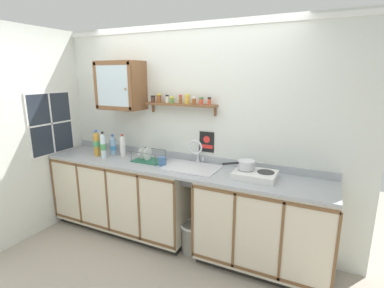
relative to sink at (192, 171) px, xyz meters
The scene contains 21 objects.
floor 1.00m from the sink, 119.35° to the right, with size 6.37×6.37×0.00m, color #9E9384.
back_wall 0.48m from the sink, 124.96° to the left, with size 3.97×0.07×2.50m.
side_wall_left 2.03m from the sink, 161.23° to the right, with size 0.05×3.39×2.50m, color silver.
lower_cabinet_run 1.05m from the sink, behind, with size 1.84×0.58×0.92m.
lower_cabinet_run_right 0.93m from the sink, ahead, with size 1.33×0.58×0.92m.
countertop 0.20m from the sink, 169.20° to the right, with size 3.33×0.60×0.03m, color #9EA3A8.
backsplash 0.32m from the sink, 128.68° to the left, with size 3.33×0.02×0.08m, color #9EA3A8.
sink is the anchor object (origin of this frame).
hot_plate_stove 0.71m from the sink, ahead, with size 0.41×0.31×0.07m.
saucepan 0.62m from the sink, ahead, with size 0.29×0.26×0.09m.
bottle_juice_amber_0 1.30m from the sink, behind, with size 0.08×0.08×0.32m.
bottle_water_blue_1 1.16m from the sink, behind, with size 0.08×0.08×0.25m.
bottle_opaque_white_2 1.00m from the sink, behind, with size 0.07×0.07×0.28m.
bottle_water_clear_3 1.17m from the sink, behind, with size 0.07×0.07×0.32m.
dish_rack 0.58m from the sink, behind, with size 0.36×0.25×0.17m.
mug 0.35m from the sink, 166.50° to the right, with size 0.09×0.12×0.10m.
wall_cabinet 1.35m from the sink, behind, with size 0.56×0.33×0.57m.
spice_shelf 0.78m from the sink, 143.53° to the left, with size 0.87×0.14×0.23m.
warning_sign 0.38m from the sink, 74.03° to the left, with size 0.18×0.01×0.23m.
window 1.93m from the sink, behind, with size 0.03×0.64×0.80m.
trash_bin 0.75m from the sink, 58.51° to the right, with size 0.29×0.29×0.34m.
Camera 1 is at (1.51, -2.38, 1.94)m, focal length 27.04 mm.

